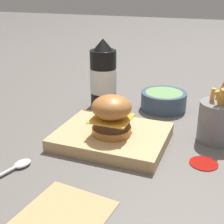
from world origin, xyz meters
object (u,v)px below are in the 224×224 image
at_px(side_bowl, 164,100).
at_px(spoon, 13,169).
at_px(burger, 111,115).
at_px(fries_basket, 218,120).
at_px(ketchup_bottle, 103,77).
at_px(serving_board, 112,137).

distance_m(side_bowl, spoon, 0.50).
height_order(burger, fries_basket, fries_basket).
bearing_deg(ketchup_bottle, fries_basket, 162.01).
relative_size(burger, ketchup_bottle, 0.45).
distance_m(serving_board, spoon, 0.24).
distance_m(ketchup_bottle, fries_basket, 0.36).
bearing_deg(side_bowl, fries_basket, 136.25).
relative_size(fries_basket, side_bowl, 1.09).
xyz_separation_m(burger, spoon, (0.15, 0.18, -0.07)).
bearing_deg(fries_basket, side_bowl, -43.75).
relative_size(serving_board, side_bowl, 1.89).
distance_m(serving_board, side_bowl, 0.27).
bearing_deg(serving_board, spoon, 53.41).
bearing_deg(spoon, serving_board, -21.48).
height_order(serving_board, fries_basket, fries_basket).
height_order(serving_board, burger, burger).
relative_size(burger, side_bowl, 0.68).
xyz_separation_m(serving_board, burger, (-0.00, 0.01, 0.06)).
distance_m(burger, side_bowl, 0.28).
relative_size(serving_board, fries_basket, 1.73).
xyz_separation_m(side_bowl, spoon, (0.21, 0.45, -0.02)).
bearing_deg(fries_basket, spoon, 38.01).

